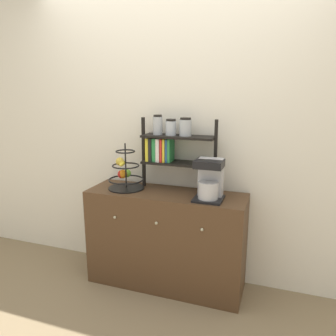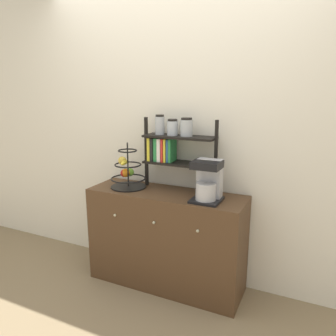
% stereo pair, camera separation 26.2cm
% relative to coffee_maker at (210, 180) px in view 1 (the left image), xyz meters
% --- Properties ---
extents(ground_plane, '(12.00, 12.00, 0.00)m').
position_rel_coffee_maker_xyz_m(ground_plane, '(-0.37, -0.17, -0.98)').
color(ground_plane, '#847051').
extents(wall_back, '(7.00, 0.05, 2.60)m').
position_rel_coffee_maker_xyz_m(wall_back, '(-0.37, 0.30, 0.32)').
color(wall_back, silver).
rests_on(wall_back, ground_plane).
extents(sideboard, '(1.31, 0.44, 0.83)m').
position_rel_coffee_maker_xyz_m(sideboard, '(-0.37, 0.04, -0.57)').
color(sideboard, '#4C331E').
rests_on(sideboard, ground_plane).
extents(coffee_maker, '(0.22, 0.23, 0.31)m').
position_rel_coffee_maker_xyz_m(coffee_maker, '(0.00, 0.00, 0.00)').
color(coffee_maker, black).
rests_on(coffee_maker, sideboard).
extents(fruit_stand, '(0.30, 0.30, 0.39)m').
position_rel_coffee_maker_xyz_m(fruit_stand, '(-0.74, 0.04, -0.03)').
color(fruit_stand, black).
rests_on(fruit_stand, sideboard).
extents(shelf_hutch, '(0.65, 0.20, 0.62)m').
position_rel_coffee_maker_xyz_m(shelf_hutch, '(-0.38, 0.17, 0.23)').
color(shelf_hutch, black).
rests_on(shelf_hutch, sideboard).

